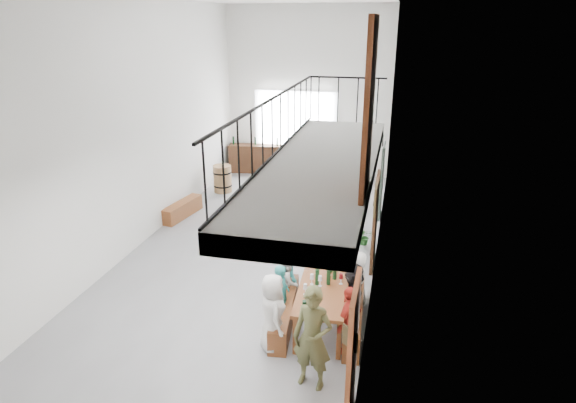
% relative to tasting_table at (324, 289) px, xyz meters
% --- Properties ---
extents(floor, '(12.00, 12.00, 0.00)m').
position_rel_tasting_table_xyz_m(floor, '(-2.01, 2.77, -0.71)').
color(floor, slate).
rests_on(floor, ground).
extents(room_walls, '(12.00, 12.00, 12.00)m').
position_rel_tasting_table_xyz_m(room_walls, '(-2.01, 2.77, 2.85)').
color(room_walls, white).
rests_on(room_walls, ground).
extents(gateway_portal, '(2.80, 0.08, 2.80)m').
position_rel_tasting_table_xyz_m(gateway_portal, '(-2.41, 8.71, 0.69)').
color(gateway_portal, white).
rests_on(gateway_portal, ground).
extents(right_wall_decor, '(0.07, 8.28, 5.07)m').
position_rel_tasting_table_xyz_m(right_wall_decor, '(0.69, 0.91, 1.04)').
color(right_wall_decor, brown).
rests_on(right_wall_decor, ground).
extents(balcony, '(1.52, 5.62, 4.00)m').
position_rel_tasting_table_xyz_m(balcony, '(-0.03, -0.35, 2.26)').
color(balcony, silver).
rests_on(balcony, ground).
extents(tasting_table, '(0.92, 2.05, 0.79)m').
position_rel_tasting_table_xyz_m(tasting_table, '(0.00, 0.00, 0.00)').
color(tasting_table, brown).
rests_on(tasting_table, ground).
extents(bench_inner, '(0.50, 1.93, 0.44)m').
position_rel_tasting_table_xyz_m(bench_inner, '(-0.67, -0.10, -0.49)').
color(bench_inner, brown).
rests_on(bench_inner, ground).
extents(bench_wall, '(0.37, 2.10, 0.48)m').
position_rel_tasting_table_xyz_m(bench_wall, '(0.54, 0.08, -0.47)').
color(bench_wall, brown).
rests_on(bench_wall, ground).
extents(tableware, '(0.60, 1.00, 0.35)m').
position_rel_tasting_table_xyz_m(tableware, '(0.01, 0.17, 0.23)').
color(tableware, black).
rests_on(tableware, tasting_table).
extents(side_bench, '(0.57, 1.51, 0.42)m').
position_rel_tasting_table_xyz_m(side_bench, '(-4.51, 4.02, -0.50)').
color(side_bench, brown).
rests_on(side_bench, ground).
extents(oak_barrel, '(0.57, 0.57, 0.84)m').
position_rel_tasting_table_xyz_m(oak_barrel, '(-4.15, 6.19, -0.29)').
color(oak_barrel, olive).
rests_on(oak_barrel, ground).
extents(serving_counter, '(1.88, 0.77, 0.96)m').
position_rel_tasting_table_xyz_m(serving_counter, '(-3.76, 8.42, -0.22)').
color(serving_counter, '#3E2311').
rests_on(serving_counter, ground).
extents(counter_bottles, '(1.57, 0.25, 0.28)m').
position_rel_tasting_table_xyz_m(counter_bottles, '(-3.75, 8.42, 0.40)').
color(counter_bottles, black).
rests_on(counter_bottles, serving_counter).
extents(guest_left_a, '(0.65, 0.77, 1.33)m').
position_rel_tasting_table_xyz_m(guest_left_a, '(-0.68, -0.82, -0.04)').
color(guest_left_a, silver).
rests_on(guest_left_a, ground).
extents(guest_left_b, '(0.38, 0.47, 1.11)m').
position_rel_tasting_table_xyz_m(guest_left_b, '(-0.72, -0.08, -0.15)').
color(guest_left_b, '#257C7B').
rests_on(guest_left_b, ground).
extents(guest_left_c, '(0.45, 0.55, 1.06)m').
position_rel_tasting_table_xyz_m(guest_left_c, '(-0.72, 0.43, -0.18)').
color(guest_left_c, silver).
rests_on(guest_left_c, ground).
extents(guest_left_d, '(0.70, 0.91, 1.25)m').
position_rel_tasting_table_xyz_m(guest_left_d, '(-0.76, 0.86, -0.08)').
color(guest_left_d, '#257C7B').
rests_on(guest_left_d, ground).
extents(guest_right_a, '(0.53, 0.75, 1.18)m').
position_rel_tasting_table_xyz_m(guest_right_a, '(0.51, -0.63, -0.11)').
color(guest_right_a, '#B5291F').
rests_on(guest_right_a, ground).
extents(guest_right_b, '(0.49, 1.12, 1.17)m').
position_rel_tasting_table_xyz_m(guest_right_b, '(0.49, 0.16, -0.12)').
color(guest_right_b, black).
rests_on(guest_right_b, ground).
extents(guest_right_c, '(0.48, 0.61, 1.09)m').
position_rel_tasting_table_xyz_m(guest_right_c, '(0.52, 0.77, -0.16)').
color(guest_right_c, silver).
rests_on(guest_right_c, ground).
extents(host_standing, '(0.65, 0.49, 1.61)m').
position_rel_tasting_table_xyz_m(host_standing, '(0.08, -1.50, 0.10)').
color(host_standing, '#4C4E2C').
rests_on(host_standing, ground).
extents(potted_plant, '(0.43, 0.40, 0.40)m').
position_rel_tasting_table_xyz_m(potted_plant, '(0.44, 3.41, -0.51)').
color(potted_plant, '#1B491B').
rests_on(potted_plant, ground).
extents(bicycle_near, '(1.82, 1.28, 0.91)m').
position_rel_tasting_table_xyz_m(bicycle_near, '(-1.49, 7.99, -0.25)').
color(bicycle_near, black).
rests_on(bicycle_near, ground).
extents(bicycle_far, '(1.51, 0.57, 0.88)m').
position_rel_tasting_table_xyz_m(bicycle_far, '(-0.41, 8.05, -0.26)').
color(bicycle_far, black).
rests_on(bicycle_far, ground).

